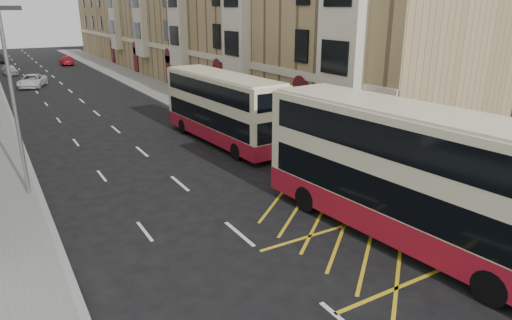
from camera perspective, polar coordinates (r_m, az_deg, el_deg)
ground at (r=14.43m, az=5.83°, el=-15.53°), size 200.00×200.00×0.00m
pavement_right at (r=43.11m, az=-9.42°, el=7.57°), size 4.00×120.00×0.15m
kerb_right at (r=42.44m, az=-11.94°, el=7.25°), size 0.25×120.00×0.15m
kerb_left at (r=40.33m, az=-28.28°, el=4.86°), size 0.25×120.00×0.15m
road_markings at (r=55.58m, az=-23.06°, el=8.71°), size 10.00×110.00×0.01m
terrace_right at (r=59.20m, az=-9.09°, el=17.75°), size 10.75×79.00×15.25m
bus_shelter at (r=19.03m, az=27.53°, el=-1.79°), size 1.65×4.25×2.70m
guard_railing at (r=21.63m, az=10.28°, el=-1.25°), size 0.06×6.56×1.01m
street_lamp_near at (r=21.80m, az=-28.04°, el=7.33°), size 0.93×0.18×8.00m
double_decker_front at (r=16.83m, az=18.62°, el=-1.88°), size 3.90×12.38×4.86m
double_decker_rear at (r=28.28m, az=-4.23°, el=6.46°), size 3.08×10.86×4.28m
pedestrian_mid at (r=19.50m, az=22.79°, el=-4.32°), size 0.88×0.73×1.65m
pedestrian_far at (r=19.96m, az=20.46°, el=-3.60°), size 0.94×0.42×1.59m
white_van at (r=54.74m, az=-26.17°, el=8.86°), size 3.68×5.24×1.33m
car_silver at (r=66.18m, az=-28.42°, el=9.88°), size 1.86×3.88×1.28m
car_red at (r=74.78m, az=-22.60°, el=11.43°), size 2.22×4.67×1.31m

